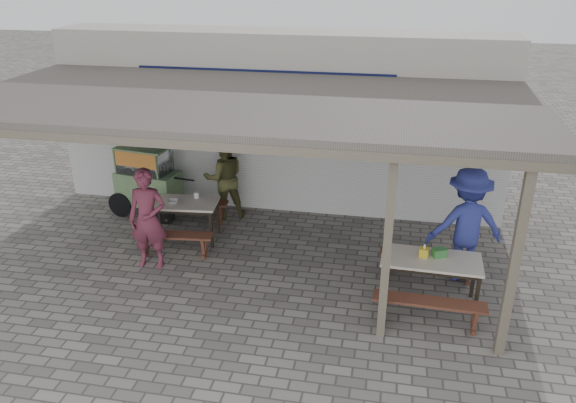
% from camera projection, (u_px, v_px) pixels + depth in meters
% --- Properties ---
extents(ground, '(60.00, 60.00, 0.00)m').
position_uv_depth(ground, '(235.00, 283.00, 9.01)').
color(ground, slate).
rests_on(ground, ground).
extents(back_wall, '(9.00, 1.28, 3.50)m').
position_uv_depth(back_wall, '(280.00, 120.00, 11.54)').
color(back_wall, '#B0AB9E').
rests_on(back_wall, ground).
extents(warung_roof, '(9.00, 4.21, 2.81)m').
position_uv_depth(warung_roof, '(245.00, 103.00, 8.73)').
color(warung_roof, '#56504A').
rests_on(warung_roof, ground).
extents(table_left, '(1.31, 0.82, 0.75)m').
position_uv_depth(table_left, '(183.00, 206.00, 10.15)').
color(table_left, beige).
rests_on(table_left, ground).
extents(bench_left_street, '(1.36, 0.42, 0.45)m').
position_uv_depth(bench_left_street, '(174.00, 240.00, 9.65)').
color(bench_left_street, brown).
rests_on(bench_left_street, ground).
extents(bench_left_wall, '(1.36, 0.42, 0.45)m').
position_uv_depth(bench_left_wall, '(194.00, 207.00, 10.92)').
color(bench_left_wall, brown).
rests_on(bench_left_wall, ground).
extents(table_right, '(1.47, 0.75, 0.75)m').
position_uv_depth(table_right, '(431.00, 263.00, 8.25)').
color(table_right, beige).
rests_on(table_right, ground).
extents(bench_right_street, '(1.56, 0.33, 0.45)m').
position_uv_depth(bench_right_street, '(429.00, 307.00, 7.79)').
color(bench_right_street, brown).
rests_on(bench_right_street, ground).
extents(bench_right_wall, '(1.56, 0.33, 0.45)m').
position_uv_depth(bench_right_wall, '(429.00, 261.00, 8.97)').
color(bench_right_wall, brown).
rests_on(bench_right_wall, ground).
extents(vendor_cart, '(1.82, 0.88, 1.42)m').
position_uv_depth(vendor_cart, '(147.00, 178.00, 11.14)').
color(vendor_cart, '#749C68').
rests_on(vendor_cart, ground).
extents(patron_street_side, '(0.67, 0.48, 1.73)m').
position_uv_depth(patron_street_side, '(148.00, 219.00, 9.19)').
color(patron_street_side, maroon).
rests_on(patron_street_side, ground).
extents(patron_wall_side, '(1.00, 0.91, 1.67)m').
position_uv_depth(patron_wall_side, '(224.00, 178.00, 11.00)').
color(patron_wall_side, '#4C4B29').
rests_on(patron_wall_side, ground).
extents(patron_right_table, '(1.35, 0.97, 1.88)m').
position_uv_depth(patron_right_table, '(466.00, 224.00, 8.83)').
color(patron_right_table, '#2F3790').
rests_on(patron_right_table, ground).
extents(tissue_box, '(0.15, 0.15, 0.13)m').
position_uv_depth(tissue_box, '(424.00, 252.00, 8.26)').
color(tissue_box, gold).
rests_on(tissue_box, table_right).
extents(donation_box, '(0.23, 0.20, 0.13)m').
position_uv_depth(donation_box, '(439.00, 253.00, 8.25)').
color(donation_box, '#367A39').
rests_on(donation_box, table_right).
extents(condiment_jar, '(0.09, 0.09, 0.10)m').
position_uv_depth(condiment_jar, '(196.00, 195.00, 10.28)').
color(condiment_jar, silver).
rests_on(condiment_jar, table_left).
extents(condiment_bowl, '(0.25, 0.25, 0.05)m').
position_uv_depth(condiment_bowl, '(173.00, 201.00, 10.08)').
color(condiment_bowl, silver).
rests_on(condiment_bowl, table_left).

